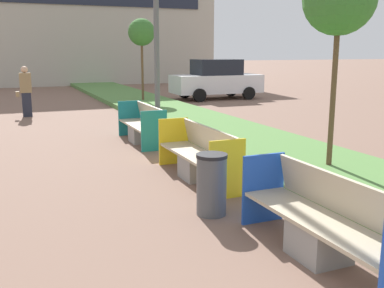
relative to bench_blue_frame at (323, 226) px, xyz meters
name	(u,v)px	position (x,y,z in m)	size (l,w,h in m)	color
planter_grass_strip	(201,125)	(2.26, 8.42, -0.29)	(2.80, 120.00, 0.18)	#568442
building_backdrop	(89,10)	(3.06, 30.47, 4.78)	(16.07, 8.64, 10.30)	#B2AD9E
bench_blue_frame	(323,226)	(0.00, 0.00, 0.00)	(0.65, 2.40, 0.94)	gray
bench_yellow_frame	(199,158)	(0.00, 3.43, 0.00)	(0.65, 2.43, 0.94)	gray
bench_teal_frame	(142,128)	(0.00, 6.98, -0.01)	(0.65, 2.19, 0.94)	gray
litter_bin	(212,184)	(-0.56, 1.71, 0.06)	(0.44, 0.44, 0.88)	#4C4F51
sapling_tree_far	(142,33)	(2.38, 14.93, 2.61)	(1.13, 1.13, 3.59)	brown
pedestrian_walking	(26,91)	(-2.45, 12.83, 0.51)	(0.53, 0.24, 1.75)	#232633
parked_car_distant	(216,80)	(6.19, 15.56, 0.54)	(4.23, 2.00, 1.86)	silver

